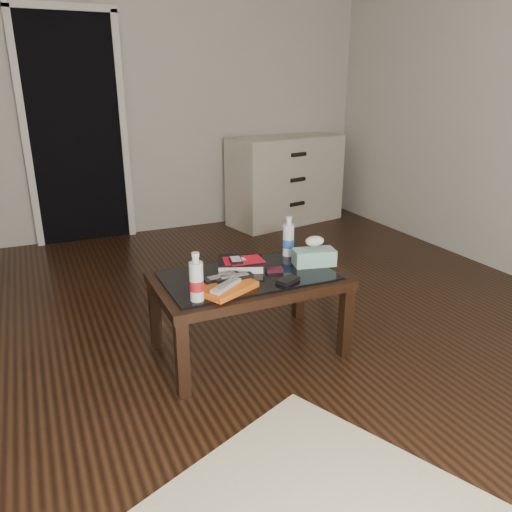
{
  "coord_description": "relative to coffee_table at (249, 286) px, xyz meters",
  "views": [
    {
      "loc": [
        -0.84,
        -2.37,
        1.45
      ],
      "look_at": [
        0.22,
        -0.07,
        0.55
      ],
      "focal_mm": 35.0,
      "sensor_mm": 36.0,
      "label": 1
    }
  ],
  "objects": [
    {
      "name": "remote_black_front",
      "position": [
        -0.12,
        -0.09,
        0.11
      ],
      "size": [
        0.2,
        0.05,
        0.02
      ],
      "primitive_type": "cube",
      "rotation": [
        0.0,
        0.0,
        0.01
      ],
      "color": "black",
      "rests_on": "magazines"
    },
    {
      "name": "water_bottle_right",
      "position": [
        0.34,
        0.19,
        0.18
      ],
      "size": [
        0.08,
        0.08,
        0.24
      ],
      "primitive_type": "cylinder",
      "rotation": [
        0.0,
        0.0,
        0.16
      ],
      "color": "white",
      "rests_on": "coffee_table"
    },
    {
      "name": "ground",
      "position": [
        -0.16,
        0.1,
        -0.4
      ],
      "size": [
        5.0,
        5.0,
        0.0
      ],
      "primitive_type": "plane",
      "color": "black",
      "rests_on": "ground"
    },
    {
      "name": "doorway",
      "position": [
        -0.56,
        2.57,
        0.63
      ],
      "size": [
        0.9,
        0.08,
        2.07
      ],
      "color": "black",
      "rests_on": "ground"
    },
    {
      "name": "textbook",
      "position": [
        0.0,
        0.12,
        0.09
      ],
      "size": [
        0.31,
        0.28,
        0.05
      ],
      "primitive_type": "cube",
      "rotation": [
        0.0,
        0.0,
        -0.38
      ],
      "color": "black",
      "rests_on": "coffee_table"
    },
    {
      "name": "ipod",
      "position": [
        -0.04,
        0.09,
        0.12
      ],
      "size": [
        0.08,
        0.12,
        0.02
      ],
      "primitive_type": "cube",
      "rotation": [
        0.0,
        0.0,
        -0.21
      ],
      "color": "black",
      "rests_on": "dvd_mailers"
    },
    {
      "name": "magazines",
      "position": [
        -0.19,
        -0.14,
        0.08
      ],
      "size": [
        0.34,
        0.31,
        0.03
      ],
      "primitive_type": "cube",
      "rotation": [
        0.0,
        0.0,
        0.44
      ],
      "color": "#D85914",
      "rests_on": "coffee_table"
    },
    {
      "name": "remote_black_back",
      "position": [
        -0.18,
        -0.07,
        0.11
      ],
      "size": [
        0.21,
        0.08,
        0.02
      ],
      "primitive_type": "cube",
      "rotation": [
        0.0,
        0.0,
        0.16
      ],
      "color": "black",
      "rests_on": "magazines"
    },
    {
      "name": "dvd_mailers",
      "position": [
        0.0,
        0.11,
        0.11
      ],
      "size": [
        0.22,
        0.18,
        0.01
      ],
      "primitive_type": "cube",
      "rotation": [
        0.0,
        0.0,
        -0.24
      ],
      "color": "red",
      "rests_on": "textbook"
    },
    {
      "name": "wallet",
      "position": [
        0.14,
        -0.18,
        0.07
      ],
      "size": [
        0.14,
        0.11,
        0.02
      ],
      "primitive_type": "cube",
      "rotation": [
        0.0,
        0.0,
        0.42
      ],
      "color": "black",
      "rests_on": "coffee_table"
    },
    {
      "name": "dresser",
      "position": [
        1.45,
        2.33,
        0.05
      ],
      "size": [
        1.27,
        0.72,
        0.9
      ],
      "rotation": [
        0.0,
        0.0,
        0.19
      ],
      "color": "beige",
      "rests_on": "ground"
    },
    {
      "name": "room_shell",
      "position": [
        -0.16,
        0.1,
        1.22
      ],
      "size": [
        5.0,
        5.0,
        5.0
      ],
      "color": "beige",
      "rests_on": "ground"
    },
    {
      "name": "water_bottle_left",
      "position": [
        -0.35,
        -0.19,
        0.18
      ],
      "size": [
        0.08,
        0.08,
        0.24
      ],
      "primitive_type": "cylinder",
      "rotation": [
        0.0,
        0.0,
        0.2
      ],
      "color": "silver",
      "rests_on": "coffee_table"
    },
    {
      "name": "remote_silver",
      "position": [
        -0.2,
        -0.17,
        0.11
      ],
      "size": [
        0.19,
        0.16,
        0.02
      ],
      "primitive_type": "cube",
      "rotation": [
        0.0,
        0.0,
        0.61
      ],
      "color": "#A5A5A9",
      "rests_on": "magazines"
    },
    {
      "name": "tissue_box",
      "position": [
        0.4,
        -0.01,
        0.11
      ],
      "size": [
        0.25,
        0.17,
        0.09
      ],
      "primitive_type": "cube",
      "rotation": [
        0.0,
        0.0,
        -0.23
      ],
      "color": "teal",
      "rests_on": "coffee_table"
    },
    {
      "name": "coffee_table",
      "position": [
        0.0,
        0.0,
        0.0
      ],
      "size": [
        1.0,
        0.6,
        0.46
      ],
      "color": "black",
      "rests_on": "ground"
    },
    {
      "name": "flip_phone",
      "position": [
        0.15,
        -0.02,
        0.08
      ],
      "size": [
        0.1,
        0.07,
        0.02
      ],
      "primitive_type": "cube",
      "rotation": [
        0.0,
        0.0,
        -0.23
      ],
      "color": "black",
      "rests_on": "coffee_table"
    }
  ]
}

